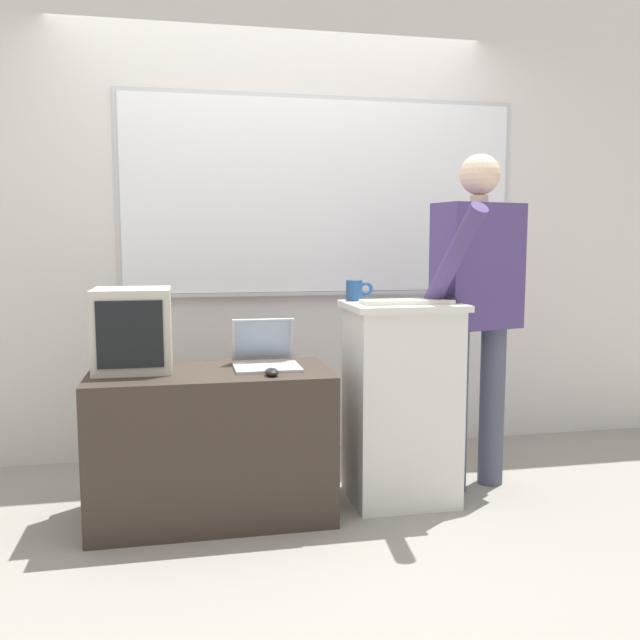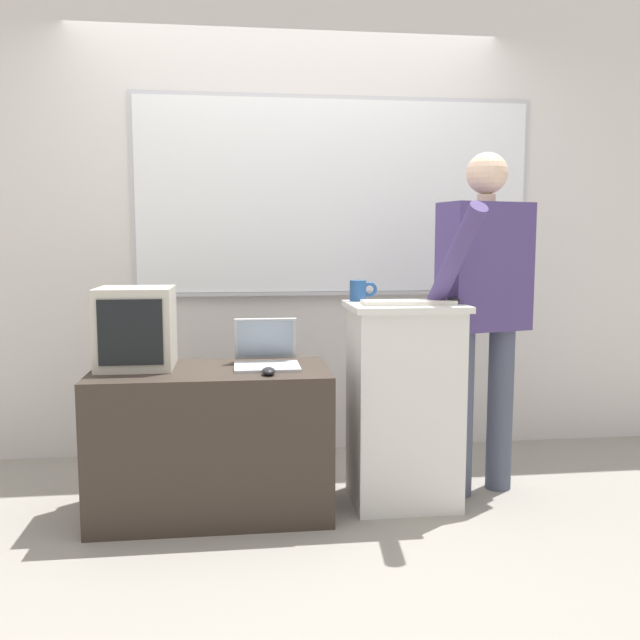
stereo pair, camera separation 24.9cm
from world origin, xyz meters
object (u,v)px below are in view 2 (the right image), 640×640
(laptop, at_px, (266,353))
(coffee_mug, at_px, (359,290))
(side_desk, at_px, (212,441))
(person_presenter, at_px, (484,299))
(lectern_podium, at_px, (403,403))
(crt_monitor, at_px, (136,328))
(computer_mouse_by_laptop, at_px, (269,371))
(wireless_keyboard, at_px, (408,302))
(computer_mouse_by_keyboard, at_px, (453,300))

(laptop, bearing_deg, coffee_mug, 12.28)
(side_desk, relative_size, person_presenter, 0.64)
(lectern_podium, height_order, side_desk, lectern_podium)
(crt_monitor, bearing_deg, coffee_mug, 4.79)
(side_desk, bearing_deg, laptop, 15.87)
(side_desk, bearing_deg, computer_mouse_by_laptop, -33.43)
(person_presenter, xyz_separation_m, crt_monitor, (-1.70, -0.01, -0.12))
(wireless_keyboard, xyz_separation_m, crt_monitor, (-1.27, 0.13, -0.12))
(lectern_podium, relative_size, computer_mouse_by_keyboard, 9.84)
(laptop, distance_m, computer_mouse_by_laptop, 0.25)
(computer_mouse_by_laptop, bearing_deg, coffee_mug, 36.56)
(computer_mouse_by_keyboard, bearing_deg, wireless_keyboard, -179.54)
(laptop, relative_size, computer_mouse_by_keyboard, 3.18)
(lectern_podium, bearing_deg, computer_mouse_by_laptop, -163.96)
(side_desk, xyz_separation_m, computer_mouse_by_keyboard, (1.15, -0.04, 0.66))
(computer_mouse_by_keyboard, bearing_deg, person_presenter, 33.11)
(laptop, height_order, crt_monitor, crt_monitor)
(side_desk, height_order, coffee_mug, coffee_mug)
(wireless_keyboard, bearing_deg, coffee_mug, 132.07)
(side_desk, xyz_separation_m, coffee_mug, (0.73, 0.18, 0.69))
(wireless_keyboard, distance_m, coffee_mug, 0.29)
(side_desk, distance_m, crt_monitor, 0.64)
(computer_mouse_by_keyboard, distance_m, coffee_mug, 0.47)
(laptop, height_order, coffee_mug, coffee_mug)
(wireless_keyboard, xyz_separation_m, coffee_mug, (-0.20, 0.22, 0.04))
(crt_monitor, bearing_deg, lectern_podium, -3.08)
(wireless_keyboard, bearing_deg, laptop, 170.32)
(coffee_mug, bearing_deg, crt_monitor, -175.21)
(laptop, relative_size, wireless_keyboard, 0.73)
(lectern_podium, height_order, computer_mouse_by_laptop, lectern_podium)
(crt_monitor, bearing_deg, person_presenter, 0.24)
(laptop, xyz_separation_m, computer_mouse_by_keyboard, (0.89, -0.11, 0.25))
(wireless_keyboard, bearing_deg, crt_monitor, 174.36)
(side_desk, distance_m, person_presenter, 1.50)
(side_desk, relative_size, coffee_mug, 7.90)
(computer_mouse_by_laptop, relative_size, coffee_mug, 0.72)
(coffee_mug, bearing_deg, computer_mouse_by_laptop, -143.44)
(laptop, bearing_deg, person_presenter, 1.01)
(person_presenter, distance_m, wireless_keyboard, 0.44)
(lectern_podium, height_order, computer_mouse_by_keyboard, computer_mouse_by_keyboard)
(computer_mouse_by_keyboard, relative_size, coffee_mug, 0.72)
(person_presenter, bearing_deg, coffee_mug, 157.43)
(computer_mouse_by_keyboard, bearing_deg, laptop, 172.79)
(computer_mouse_by_keyboard, distance_m, crt_monitor, 1.50)
(person_presenter, xyz_separation_m, wireless_keyboard, (-0.42, -0.13, -0.00))
(lectern_podium, bearing_deg, side_desk, -178.87)
(computer_mouse_by_laptop, height_order, coffee_mug, coffee_mug)
(wireless_keyboard, height_order, computer_mouse_by_keyboard, computer_mouse_by_keyboard)
(laptop, xyz_separation_m, wireless_keyboard, (0.67, -0.11, 0.25))
(person_presenter, height_order, computer_mouse_by_laptop, person_presenter)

